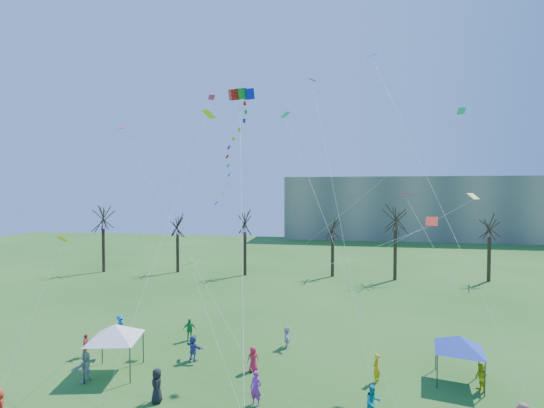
% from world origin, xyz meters
% --- Properties ---
extents(distant_building, '(60.00, 14.00, 15.00)m').
position_xyz_m(distant_building, '(22.00, 82.00, 7.50)').
color(distant_building, gray).
rests_on(distant_building, ground).
extents(bare_tree_row, '(66.88, 8.32, 10.40)m').
position_xyz_m(bare_tree_row, '(2.80, 36.18, 6.75)').
color(bare_tree_row, black).
rests_on(bare_tree_row, ground).
extents(big_box_kite, '(2.43, 6.63, 19.32)m').
position_xyz_m(big_box_kite, '(-1.57, 6.44, 13.78)').
color(big_box_kite, red).
rests_on(big_box_kite, ground).
extents(canopy_tent_white, '(4.13, 4.13, 3.17)m').
position_xyz_m(canopy_tent_white, '(-9.78, 7.15, 2.68)').
color(canopy_tent_white, '#3F3F44').
rests_on(canopy_tent_white, ground).
extents(canopy_tent_blue, '(3.75, 3.75, 2.88)m').
position_xyz_m(canopy_tent_blue, '(11.59, 9.55, 2.44)').
color(canopy_tent_blue, '#3F3F44').
rests_on(canopy_tent_blue, ground).
extents(festival_crowd, '(26.87, 13.75, 1.86)m').
position_xyz_m(festival_crowd, '(-0.78, 6.48, 0.86)').
color(festival_crowd, red).
rests_on(festival_crowd, ground).
extents(small_kites_aloft, '(29.25, 19.85, 31.50)m').
position_xyz_m(small_kites_aloft, '(1.01, 10.93, 13.54)').
color(small_kites_aloft, '#FFB50D').
rests_on(small_kites_aloft, ground).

